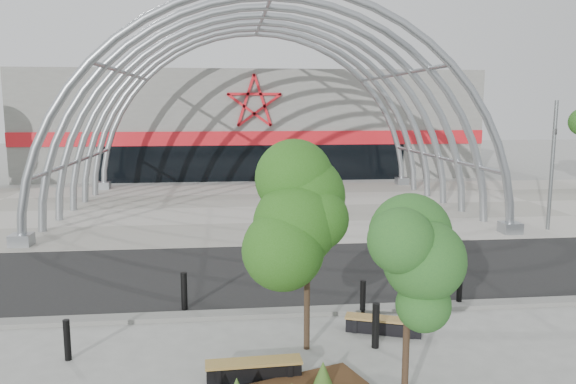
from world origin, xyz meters
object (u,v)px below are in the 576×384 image
object	(u,v)px
street_tree_0	(307,218)
street_tree_1	(409,266)
bench_1	(384,326)
bollard_2	(363,297)
signal_pole	(552,163)
bench_0	(254,371)

from	to	relation	value
street_tree_0	street_tree_1	xyz separation A→B (m)	(1.44, -2.59, -0.39)
street_tree_1	bench_1	bearing A→B (deg)	80.74
bollard_2	signal_pole	bearing A→B (deg)	40.38
street_tree_0	bench_1	bearing A→B (deg)	18.59
street_tree_1	bollard_2	distance (m)	5.03
signal_pole	street_tree_0	bearing A→B (deg)	-138.47
signal_pole	bollard_2	distance (m)	14.03
bench_1	bollard_2	size ratio (longest dim) A/B	2.03
signal_pole	street_tree_1	world-z (taller)	signal_pole
street_tree_0	bollard_2	xyz separation A→B (m)	(1.76, 1.93, -2.56)
bench_0	bollard_2	distance (m)	4.45
signal_pole	street_tree_1	size ratio (longest dim) A/B	1.54
signal_pole	bench_0	xyz separation A→B (m)	(-13.54, -12.20, -2.76)
street_tree_0	bollard_2	size ratio (longest dim) A/B	4.58
street_tree_0	bench_1	distance (m)	3.52
street_tree_1	bench_0	bearing A→B (deg)	155.03
signal_pole	bench_0	distance (m)	18.43
signal_pole	bollard_2	xyz separation A→B (m)	(-10.52, -8.94, -2.49)
signal_pole	bench_1	size ratio (longest dim) A/B	3.03
street_tree_1	bollard_2	bearing A→B (deg)	85.90
street_tree_1	bollard_2	world-z (taller)	street_tree_1
signal_pole	bollard_2	bearing A→B (deg)	-139.62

